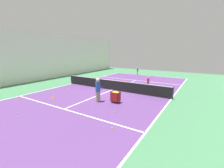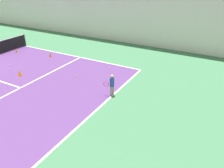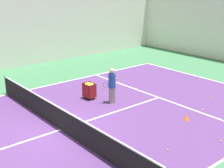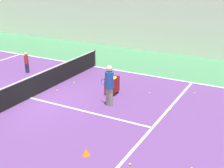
% 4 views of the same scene
% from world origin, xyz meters
% --- Properties ---
extents(ground_plane, '(36.02, 36.02, 0.00)m').
position_xyz_m(ground_plane, '(0.00, 0.00, 0.00)').
color(ground_plane, '#3D754C').
extents(court_playing_area, '(11.12, 21.69, 0.00)m').
position_xyz_m(court_playing_area, '(0.00, 0.00, 0.00)').
color(court_playing_area, '#563370').
rests_on(court_playing_area, ground).
extents(line_sideline_left, '(0.10, 21.69, 0.00)m').
position_xyz_m(line_sideline_left, '(-5.56, 0.00, 0.01)').
color(line_sideline_left, white).
rests_on(line_sideline_left, ground).
extents(line_service_far, '(11.12, 0.10, 0.00)m').
position_xyz_m(line_service_far, '(0.00, 5.97, 0.01)').
color(line_service_far, white).
rests_on(line_service_far, ground).
extents(line_centre_service, '(0.10, 11.93, 0.00)m').
position_xyz_m(line_centre_service, '(0.00, 0.00, 0.01)').
color(line_centre_service, white).
rests_on(line_centre_service, ground).
extents(hall_enclosure_left, '(0.15, 32.32, 6.15)m').
position_xyz_m(hall_enclosure_left, '(-10.80, 0.00, 3.07)').
color(hall_enclosure_left, silver).
rests_on(hall_enclosure_left, ground).
extents(tennis_net, '(11.42, 0.10, 1.00)m').
position_xyz_m(tennis_net, '(0.00, 0.00, 0.52)').
color(tennis_net, '#2D2D33').
rests_on(tennis_net, ground).
extents(coach_at_net, '(0.47, 0.73, 1.81)m').
position_xyz_m(coach_at_net, '(-1.01, 3.58, 1.04)').
color(coach_at_net, gray).
rests_on(coach_at_net, ground).
extents(child_midcourt, '(0.27, 0.27, 1.19)m').
position_xyz_m(child_midcourt, '(-2.72, -2.69, 0.68)').
color(child_midcourt, '#2D3351').
rests_on(child_midcourt, ground).
extents(ball_cart, '(0.63, 0.47, 0.86)m').
position_xyz_m(ball_cart, '(-2.22, 3.05, 0.60)').
color(ball_cart, maroon).
rests_on(ball_cart, ground).
extents(training_cone_2, '(0.25, 0.25, 0.23)m').
position_xyz_m(training_cone_2, '(2.69, 4.78, 0.12)').
color(training_cone_2, orange).
rests_on(training_cone_2, ground).
extents(tennis_ball_1, '(0.07, 0.07, 0.07)m').
position_xyz_m(tennis_ball_1, '(-5.59, 3.26, 0.04)').
color(tennis_ball_1, yellow).
rests_on(tennis_ball_1, ground).
extents(tennis_ball_9, '(0.07, 0.07, 0.07)m').
position_xyz_m(tennis_ball_9, '(2.52, 6.24, 0.04)').
color(tennis_ball_9, yellow).
rests_on(tennis_ball_9, ground).
extents(tennis_ball_10, '(0.07, 0.07, 0.07)m').
position_xyz_m(tennis_ball_10, '(-2.52, 0.69, 0.04)').
color(tennis_ball_10, yellow).
rests_on(tennis_ball_10, ground).
extents(tennis_ball_13, '(0.07, 0.07, 0.07)m').
position_xyz_m(tennis_ball_13, '(-1.77, 6.05, 0.04)').
color(tennis_ball_13, yellow).
rests_on(tennis_ball_13, ground).
extents(tennis_ball_16, '(0.07, 0.07, 0.07)m').
position_xyz_m(tennis_ball_16, '(-1.27, 0.54, 0.04)').
color(tennis_ball_16, yellow).
rests_on(tennis_ball_16, ground).
extents(tennis_ball_18, '(0.07, 0.07, 0.07)m').
position_xyz_m(tennis_ball_18, '(-4.05, 6.47, 0.04)').
color(tennis_ball_18, yellow).
rests_on(tennis_ball_18, ground).
extents(tennis_ball_19, '(0.07, 0.07, 0.07)m').
position_xyz_m(tennis_ball_19, '(-3.08, 4.61, 0.04)').
color(tennis_ball_19, yellow).
rests_on(tennis_ball_19, ground).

